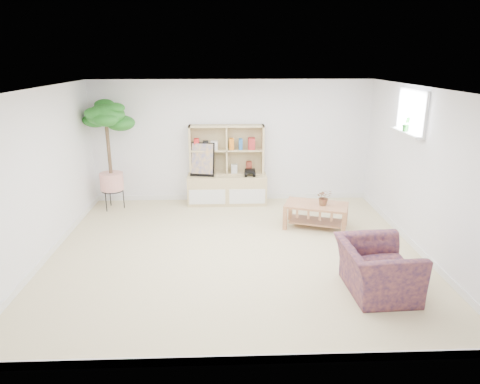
{
  "coord_description": "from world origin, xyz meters",
  "views": [
    {
      "loc": [
        -0.16,
        -5.89,
        2.81
      ],
      "look_at": [
        0.07,
        0.2,
        0.88
      ],
      "focal_mm": 32.0,
      "sensor_mm": 36.0,
      "label": 1
    }
  ],
  "objects_px": {
    "floor_tree": "(109,156)",
    "coffee_table": "(316,216)",
    "armchair": "(377,265)",
    "storage_unit": "(227,165)"
  },
  "relations": [
    {
      "from": "floor_tree",
      "to": "coffee_table",
      "type": "bearing_deg",
      "value": -16.77
    },
    {
      "from": "coffee_table",
      "to": "armchair",
      "type": "distance_m",
      "value": 2.15
    },
    {
      "from": "coffee_table",
      "to": "floor_tree",
      "type": "relative_size",
      "value": 0.5
    },
    {
      "from": "storage_unit",
      "to": "coffee_table",
      "type": "xyz_separation_m",
      "value": [
        1.5,
        -1.35,
        -0.56
      ]
    },
    {
      "from": "storage_unit",
      "to": "armchair",
      "type": "bearing_deg",
      "value": -62.5
    },
    {
      "from": "storage_unit",
      "to": "floor_tree",
      "type": "bearing_deg",
      "value": -174.0
    },
    {
      "from": "armchair",
      "to": "floor_tree",
      "type": "bearing_deg",
      "value": 48.49
    },
    {
      "from": "storage_unit",
      "to": "armchair",
      "type": "distance_m",
      "value": 3.94
    },
    {
      "from": "floor_tree",
      "to": "armchair",
      "type": "bearing_deg",
      "value": -38.98
    },
    {
      "from": "floor_tree",
      "to": "armchair",
      "type": "xyz_separation_m",
      "value": [
        4.0,
        -3.24,
        -0.67
      ]
    }
  ]
}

